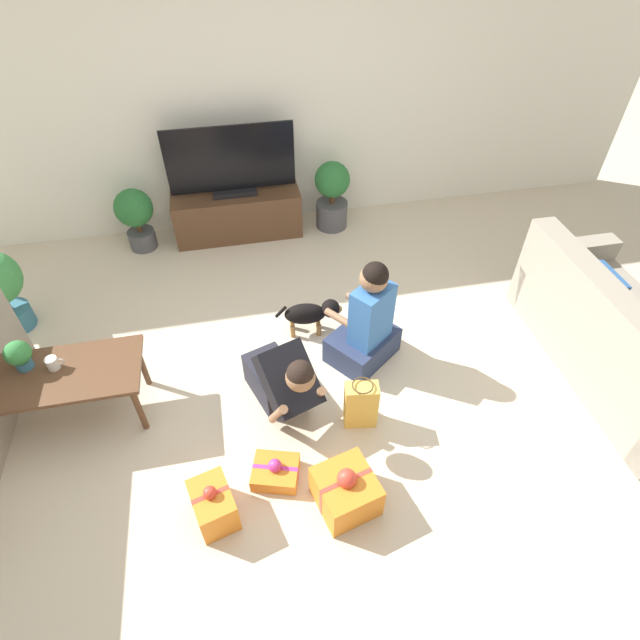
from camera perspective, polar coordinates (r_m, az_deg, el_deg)
name	(u,v)px	position (r m, az deg, el deg)	size (l,w,h in m)	color
ground_plane	(301,401)	(3.82, -2.14, -9.20)	(16.00, 16.00, 0.00)	beige
wall_back	(249,98)	(5.22, -8.07, 23.83)	(8.40, 0.06, 2.60)	white
sofa_right	(617,341)	(4.43, 30.84, -2.04)	(0.83, 1.88, 0.84)	gray
coffee_table	(59,379)	(3.84, -27.63, -5.95)	(1.10, 0.54, 0.47)	brown
tv_console	(238,214)	(5.41, -9.38, 11.87)	(1.30, 0.44, 0.48)	brown
tv	(231,165)	(5.14, -10.10, 17.07)	(1.24, 0.20, 0.69)	black
potted_plant_back_left	(135,215)	(5.37, -20.34, 11.20)	(0.37, 0.37, 0.65)	#4C4C51
potted_plant_back_right	(332,194)	(5.39, 1.39, 14.23)	(0.37, 0.37, 0.73)	#4C4C51
person_kneeling	(283,380)	(3.52, -4.27, -6.82)	(0.54, 0.80, 0.76)	#23232D
person_sitting	(367,325)	(3.86, 5.36, -0.57)	(0.66, 0.63, 0.97)	#283351
dog	(312,313)	(4.16, -0.93, 0.81)	(0.56, 0.21, 0.33)	black
gift_box_a	(214,505)	(3.30, -12.07, -19.94)	(0.30, 0.36, 0.33)	orange
gift_box_b	(346,491)	(3.27, 2.97, -18.91)	(0.42, 0.43, 0.36)	orange
gift_box_c	(276,471)	(3.43, -5.10, -16.86)	(0.36, 0.33, 0.18)	orange
gift_bag_a	(361,404)	(3.56, 4.70, -9.58)	(0.25, 0.17, 0.41)	#E5B74C
mug	(53,363)	(3.81, -28.21, -4.37)	(0.12, 0.08, 0.09)	silver
tabletop_plant	(19,355)	(3.87, -31.20, -3.40)	(0.17, 0.17, 0.22)	#336B84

